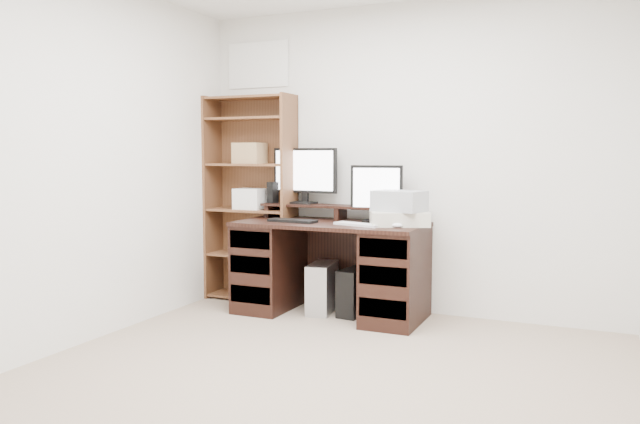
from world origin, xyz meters
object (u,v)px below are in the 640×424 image
Objects in this scene: tower_black at (355,292)px; bookshelf at (252,197)px; desk at (331,267)px; monitor_small at (376,191)px; tower_silver at (322,288)px; monitor_wide at (305,173)px; printer at (399,218)px.

tower_black is 1.28m from bookshelf.
monitor_small is at bearing 24.76° from desk.
tower_silver is (-0.09, 0.04, -0.19)m from desk.
bookshelf is (-0.85, 0.21, 0.53)m from desk.
bookshelf is at bearing 178.56° from tower_black.
monitor_wide is 0.55m from bookshelf.
bookshelf reaches higher than tower_black.
tower_black is at bearing -2.45° from tower_silver.
bookshelf reaches higher than printer.
desk is 0.28m from tower_black.
tower_silver is 0.22× the size of bookshelf.
desk is at bearing 157.97° from printer.
monitor_wide is (-0.35, 0.25, 0.75)m from desk.
tower_silver is (0.25, -0.21, -0.93)m from monitor_wide.
desk is at bearing -31.91° from tower_silver.
desk is at bearing -31.60° from monitor_wide.
tower_black is at bearing 20.42° from desk.
bookshelf reaches higher than monitor_wide.
desk is 0.83× the size of bookshelf.
tower_black is (-0.14, -0.08, -0.81)m from monitor_small.
printer is 0.89m from tower_silver.
monitor_small is 1.12× the size of tower_silver.
tower_silver is 1.06m from bookshelf.
bookshelf is at bearing -171.66° from monitor_wide.
monitor_wide is 1.32× the size of monitor_small.
bookshelf reaches higher than tower_silver.
tower_silver is at bearing -173.62° from monitor_small.
printer is 1.07× the size of tower_silver.
tower_black is at bearing 147.93° from printer.
bookshelf reaches higher than monitor_small.
desk reaches higher than tower_black.
monitor_small is (0.33, 0.15, 0.61)m from desk.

